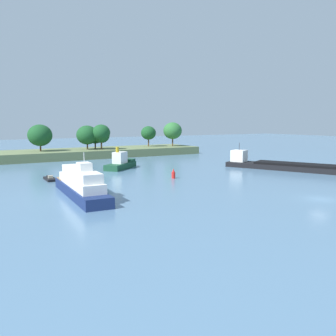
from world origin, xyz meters
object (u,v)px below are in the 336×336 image
(tugboat, at_px, (121,163))
(cargo_barge, at_px, (301,167))
(channel_buoy_red, at_px, (173,174))
(small_motorboat, at_px, (50,179))
(white_riverboat, at_px, (81,184))

(tugboat, height_order, cargo_barge, cargo_barge)
(tugboat, distance_m, channel_buoy_red, 18.54)
(small_motorboat, height_order, channel_buoy_red, channel_buoy_red)
(small_motorboat, relative_size, channel_buoy_red, 2.61)
(small_motorboat, xyz_separation_m, channel_buoy_red, (20.77, -9.90, 0.56))
(small_motorboat, distance_m, cargo_barge, 52.83)
(cargo_barge, bearing_deg, channel_buoy_red, 169.60)
(channel_buoy_red, bearing_deg, white_riverboat, -160.71)
(small_motorboat, relative_size, white_riverboat, 0.25)
(small_motorboat, bearing_deg, white_riverboat, -87.93)
(tugboat, bearing_deg, small_motorboat, -154.74)
(tugboat, relative_size, channel_buoy_red, 5.25)
(white_riverboat, xyz_separation_m, channel_buoy_red, (20.15, 7.06, -0.97))
(small_motorboat, distance_m, channel_buoy_red, 23.01)
(channel_buoy_red, bearing_deg, tugboat, 99.19)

